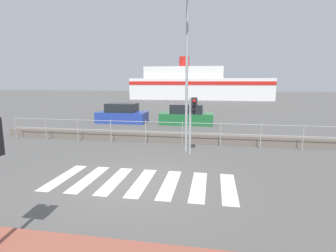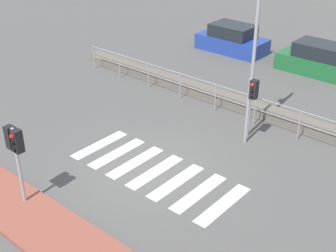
# 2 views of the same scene
# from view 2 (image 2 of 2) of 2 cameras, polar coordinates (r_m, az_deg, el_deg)

# --- Properties ---
(ground_plane) EXTENTS (160.00, 160.00, 0.00)m
(ground_plane) POSITION_cam_2_polar(r_m,az_deg,el_deg) (15.60, -2.24, -5.27)
(ground_plane) COLOR #565451
(sidewalk_brick) EXTENTS (24.00, 1.80, 0.12)m
(sidewalk_brick) POSITION_cam_2_polar(r_m,az_deg,el_deg) (13.46, -14.39, -12.21)
(sidewalk_brick) COLOR #934C3D
(sidewalk_brick) RESTS_ON ground_plane
(crosswalk) EXTENTS (5.85, 2.40, 0.01)m
(crosswalk) POSITION_cam_2_polar(r_m,az_deg,el_deg) (15.46, -1.59, -5.58)
(crosswalk) COLOR silver
(crosswalk) RESTS_ON ground_plane
(seawall) EXTENTS (18.65, 0.55, 0.45)m
(seawall) POSITION_cam_2_polar(r_m,az_deg,el_deg) (19.65, 9.42, 2.55)
(seawall) COLOR #6B6056
(seawall) RESTS_ON ground_plane
(harbor_fence) EXTENTS (16.82, 0.04, 1.22)m
(harbor_fence) POSITION_cam_2_polar(r_m,az_deg,el_deg) (18.73, 8.14, 3.27)
(harbor_fence) COLOR #9EA0A3
(harbor_fence) RESTS_ON ground_plane
(traffic_light_near) EXTENTS (0.58, 0.41, 2.55)m
(traffic_light_near) POSITION_cam_2_polar(r_m,az_deg,el_deg) (13.63, -18.13, -2.28)
(traffic_light_near) COLOR #9EA0A3
(traffic_light_near) RESTS_ON ground_plane
(traffic_light_far) EXTENTS (0.34, 0.32, 2.49)m
(traffic_light_far) POSITION_cam_2_polar(r_m,az_deg,el_deg) (16.45, 10.14, 3.44)
(traffic_light_far) COLOR #9EA0A3
(traffic_light_far) RESTS_ON ground_plane
(streetlamp) EXTENTS (0.32, 1.15, 6.80)m
(streetlamp) POSITION_cam_2_polar(r_m,az_deg,el_deg) (16.05, 10.38, 11.65)
(streetlamp) COLOR #9EA0A3
(streetlamp) RESTS_ON ground_plane
(parked_car_blue) EXTENTS (3.83, 1.82, 1.50)m
(parked_car_blue) POSITION_cam_2_polar(r_m,az_deg,el_deg) (26.43, 7.82, 10.36)
(parked_car_blue) COLOR #233D9E
(parked_car_blue) RESTS_ON ground_plane
(parked_car_green) EXTENTS (3.94, 1.74, 1.51)m
(parked_car_green) POSITION_cam_2_polar(r_m,az_deg,el_deg) (24.23, 17.92, 7.60)
(parked_car_green) COLOR #1E6633
(parked_car_green) RESTS_ON ground_plane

